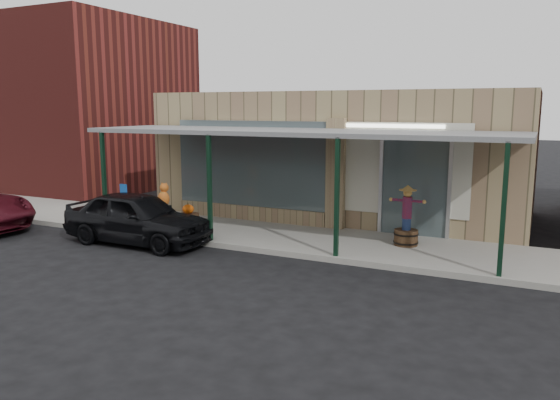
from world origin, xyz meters
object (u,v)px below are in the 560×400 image
at_px(parked_sedan, 137,218).
at_px(barrel_pumpkin, 188,219).
at_px(barrel_scarecrow, 406,225).
at_px(handicap_sign, 124,200).

bearing_deg(parked_sedan, barrel_pumpkin, -15.93).
distance_m(barrel_scarecrow, handicap_sign, 8.24).
bearing_deg(barrel_scarecrow, parked_sedan, -152.36).
height_order(handicap_sign, parked_sedan, parked_sedan).
xyz_separation_m(barrel_scarecrow, handicap_sign, (-8.09, -1.54, 0.31)).
xyz_separation_m(barrel_scarecrow, parked_sedan, (-6.83, -2.45, 0.04)).
xyz_separation_m(barrel_pumpkin, parked_sedan, (-0.50, -1.68, 0.31)).
bearing_deg(handicap_sign, barrel_pumpkin, 24.75).
bearing_deg(handicap_sign, parked_sedan, -34.55).
bearing_deg(parked_sedan, handicap_sign, 54.81).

